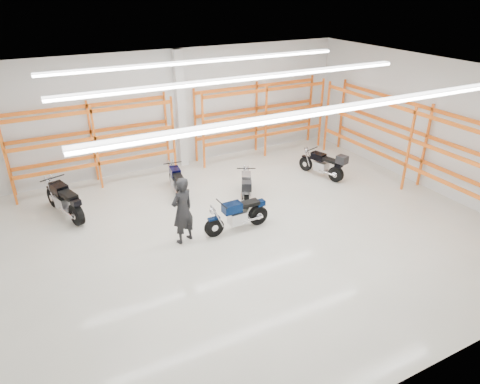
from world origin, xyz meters
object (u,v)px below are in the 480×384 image
motorcycle_main (239,215)px  motorcycle_back_b (177,182)px  structural_column (181,110)px  motorcycle_back_a (65,201)px  motorcycle_back_d (325,165)px  standing_man (182,210)px  motorcycle_back_c (246,188)px

motorcycle_main → motorcycle_back_b: (-0.82, 3.14, -0.03)m
motorcycle_back_b → structural_column: (1.15, 2.43, 1.80)m
motorcycle_main → motorcycle_back_a: motorcycle_back_a is taller
motorcycle_back_d → structural_column: 5.90m
standing_man → structural_column: structural_column is taller
motorcycle_back_c → motorcycle_back_b: bearing=138.7°
motorcycle_back_d → standing_man: size_ratio=1.03×
standing_man → motorcycle_back_c: bearing=-174.7°
motorcycle_back_b → motorcycle_back_c: size_ratio=1.04×
motorcycle_back_b → motorcycle_back_c: motorcycle_back_c is taller
motorcycle_main → motorcycle_back_c: size_ratio=1.11×
motorcycle_back_b → motorcycle_back_d: bearing=-13.2°
motorcycle_back_c → motorcycle_back_d: bearing=5.9°
motorcycle_main → motorcycle_back_a: 5.50m
motorcycle_back_b → motorcycle_back_d: motorcycle_back_d is taller
motorcycle_back_b → motorcycle_back_c: bearing=-41.3°
motorcycle_back_d → standing_man: 6.54m
motorcycle_main → motorcycle_back_c: 1.84m
standing_man → motorcycle_main: bearing=153.8°
motorcycle_back_b → motorcycle_main: bearing=-75.4°
motorcycle_main → motorcycle_back_d: size_ratio=1.01×
motorcycle_main → structural_column: structural_column is taller
motorcycle_main → motorcycle_back_b: size_ratio=1.06×
motorcycle_main → motorcycle_back_d: motorcycle_back_d is taller
motorcycle_back_c → motorcycle_back_d: 3.57m
motorcycle_back_c → motorcycle_back_d: size_ratio=0.91×
motorcycle_back_a → structural_column: (4.81, 2.37, 1.71)m
motorcycle_back_a → standing_man: (2.77, -3.05, 0.46)m
motorcycle_back_c → standing_man: 3.10m
motorcycle_back_c → motorcycle_back_d: (3.55, 0.36, 0.02)m
motorcycle_back_a → motorcycle_back_d: 9.16m
motorcycle_main → structural_column: bearing=86.5°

